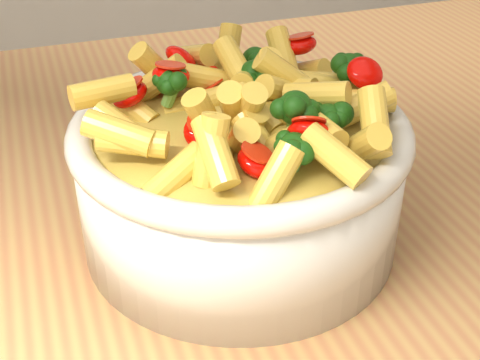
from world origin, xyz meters
name	(u,v)px	position (x,y,z in m)	size (l,w,h in m)	color
table	(163,317)	(0.00, 0.00, 0.80)	(1.20, 0.80, 0.90)	#A97F48
serving_bowl	(240,179)	(0.06, -0.04, 0.95)	(0.23, 0.23, 0.10)	silver
pasta_salad	(240,99)	(0.06, -0.04, 1.01)	(0.18, 0.18, 0.04)	#EAB74A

